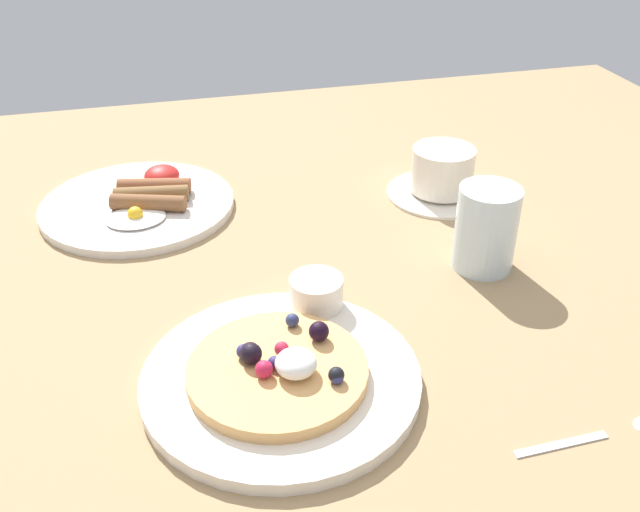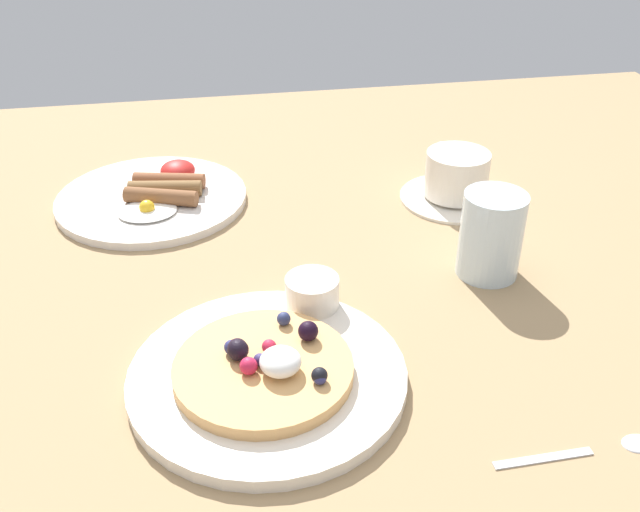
{
  "view_description": "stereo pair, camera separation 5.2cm",
  "coord_description": "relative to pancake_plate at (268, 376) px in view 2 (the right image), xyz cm",
  "views": [
    {
      "loc": [
        -13.47,
        -65.43,
        45.48
      ],
      "look_at": [
        3.39,
        -0.97,
        4.0
      ],
      "focal_mm": 40.1,
      "sensor_mm": 36.0,
      "label": 1
    },
    {
      "loc": [
        -8.36,
        -66.56,
        45.48
      ],
      "look_at": [
        3.39,
        -0.97,
        4.0
      ],
      "focal_mm": 40.1,
      "sensor_mm": 36.0,
      "label": 2
    }
  ],
  "objects": [
    {
      "name": "coffee_cup",
      "position": [
        29.64,
        32.74,
        3.26
      ],
      "size": [
        8.58,
        11.69,
        6.07
      ],
      "color": "silver",
      "rests_on": "coffee_saucer"
    },
    {
      "name": "water_glass",
      "position": [
        27.12,
        14.26,
        4.33
      ],
      "size": [
        7.11,
        7.11,
        10.04
      ],
      "primitive_type": "cylinder",
      "color": "silver",
      "rests_on": "ground_plane"
    },
    {
      "name": "syrup_ramekin",
      "position": [
        5.84,
        9.55,
        2.39
      ],
      "size": [
        5.64,
        5.64,
        3.29
      ],
      "color": "silver",
      "rests_on": "pancake_plate"
    },
    {
      "name": "ground_plane",
      "position": [
        4.24,
        15.81,
        -2.19
      ],
      "size": [
        162.47,
        129.51,
        3.0
      ],
      "primitive_type": "cube",
      "color": "#9D7E57"
    },
    {
      "name": "pancake_plate",
      "position": [
        0.0,
        0.0,
        0.0
      ],
      "size": [
        26.01,
        26.01,
        1.38
      ],
      "primitive_type": "cylinder",
      "color": "silver",
      "rests_on": "ground_plane"
    },
    {
      "name": "pancake_with_berries",
      "position": [
        -0.26,
        -0.48,
        1.62
      ],
      "size": [
        16.69,
        16.69,
        3.59
      ],
      "color": "tan",
      "rests_on": "pancake_plate"
    },
    {
      "name": "fried_breakfast",
      "position": [
        -9.37,
        39.05,
        1.47
      ],
      "size": [
        11.69,
        15.23,
        2.88
      ],
      "color": "brown",
      "rests_on": "breakfast_plate"
    },
    {
      "name": "breakfast_plate",
      "position": [
        -11.43,
        38.92,
        -0.13
      ],
      "size": [
        25.68,
        25.68,
        1.12
      ],
      "primitive_type": "cylinder",
      "color": "silver",
      "rests_on": "ground_plane"
    },
    {
      "name": "teaspoon",
      "position": [
        26.92,
        -13.32,
        -0.44
      ],
      "size": [
        14.45,
        2.2,
        0.6
      ],
      "color": "silver",
      "rests_on": "ground_plane"
    },
    {
      "name": "coffee_saucer",
      "position": [
        29.65,
        32.58,
        -0.29
      ],
      "size": [
        14.97,
        14.97,
        0.81
      ],
      "primitive_type": "cylinder",
      "color": "#EFE3CE",
      "rests_on": "ground_plane"
    }
  ]
}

